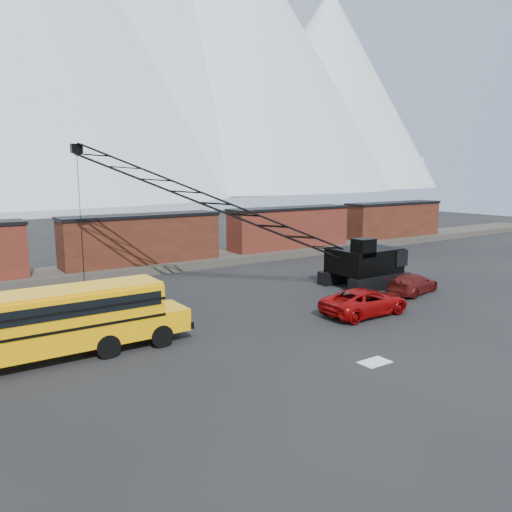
# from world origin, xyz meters

# --- Properties ---
(ground) EXTENTS (160.00, 160.00, 0.00)m
(ground) POSITION_xyz_m (0.00, 0.00, 0.00)
(ground) COLOR black
(ground) RESTS_ON ground
(gravel_berm) EXTENTS (120.00, 5.00, 0.70)m
(gravel_berm) POSITION_xyz_m (0.00, 22.00, 0.35)
(gravel_berm) COLOR #49433C
(gravel_berm) RESTS_ON ground
(boxcar_mid) EXTENTS (13.70, 3.10, 4.17)m
(boxcar_mid) POSITION_xyz_m (0.00, 22.00, 2.76)
(boxcar_mid) COLOR #542117
(boxcar_mid) RESTS_ON gravel_berm
(boxcar_east_near) EXTENTS (13.70, 3.10, 4.17)m
(boxcar_east_near) POSITION_xyz_m (16.00, 22.00, 2.76)
(boxcar_east_near) COLOR #471C14
(boxcar_east_near) RESTS_ON gravel_berm
(boxcar_east_far) EXTENTS (13.70, 3.10, 4.17)m
(boxcar_east_far) POSITION_xyz_m (32.00, 22.00, 2.76)
(boxcar_east_far) COLOR #542117
(boxcar_east_far) RESTS_ON gravel_berm
(snow_patch) EXTENTS (1.40, 0.90, 0.02)m
(snow_patch) POSITION_xyz_m (0.50, -4.00, 0.01)
(snow_patch) COLOR silver
(snow_patch) RESTS_ON ground
(school_bus) EXTENTS (11.65, 2.65, 3.19)m
(school_bus) POSITION_xyz_m (-10.97, 4.33, 1.79)
(school_bus) COLOR #E59A04
(school_bus) RESTS_ON ground
(red_pickup) EXTENTS (5.68, 2.67, 1.57)m
(red_pickup) POSITION_xyz_m (5.76, 1.62, 0.78)
(red_pickup) COLOR #870607
(red_pickup) RESTS_ON ground
(maroon_suv) EXTENTS (5.19, 3.02, 1.41)m
(maroon_suv) POSITION_xyz_m (12.40, 3.47, 0.71)
(maroon_suv) COLOR #4D0F0D
(maroon_suv) RESTS_ON ground
(crawler_crane) EXTENTS (21.62, 10.65, 10.38)m
(crawler_crane) POSITION_xyz_m (1.69, 11.30, 6.07)
(crawler_crane) COLOR black
(crawler_crane) RESTS_ON ground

